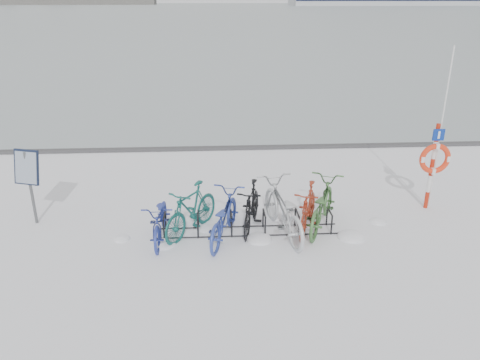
% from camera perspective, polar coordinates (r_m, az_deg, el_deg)
% --- Properties ---
extents(ground, '(900.00, 900.00, 0.00)m').
position_cam_1_polar(ground, '(10.33, 0.94, -6.33)').
color(ground, white).
rests_on(ground, ground).
extents(ice_sheet, '(400.00, 298.00, 0.02)m').
position_cam_1_polar(ice_sheet, '(164.17, -3.36, 19.92)').
color(ice_sheet, '#A5B3BA').
rests_on(ice_sheet, ground).
extents(quay_edge, '(400.00, 0.25, 0.10)m').
position_cam_1_polar(quay_edge, '(15.76, -0.66, 3.93)').
color(quay_edge, '#3F3F42').
rests_on(quay_edge, ground).
extents(bike_rack, '(4.00, 0.48, 0.46)m').
position_cam_1_polar(bike_rack, '(10.25, 0.95, -5.43)').
color(bike_rack, black).
rests_on(bike_rack, ground).
extents(info_board, '(0.62, 0.38, 1.75)m').
position_cam_1_polar(info_board, '(11.20, -24.50, 0.95)').
color(info_board, '#595B5E').
rests_on(info_board, ground).
extents(lifebuoy_station, '(0.74, 0.22, 3.84)m').
position_cam_1_polar(lifebuoy_station, '(11.82, 22.64, 2.42)').
color(lifebuoy_station, '#B1220E').
rests_on(lifebuoy_station, ground).
extents(bike_0, '(0.66, 1.80, 0.94)m').
position_cam_1_polar(bike_0, '(10.03, -9.64, -4.57)').
color(bike_0, '#273694').
rests_on(bike_0, ground).
extents(bike_1, '(1.46, 1.86, 1.13)m').
position_cam_1_polar(bike_1, '(10.14, -5.98, -3.47)').
color(bike_1, '#155751').
rests_on(bike_1, ground).
extents(bike_2, '(1.22, 2.09, 1.04)m').
position_cam_1_polar(bike_2, '(9.88, -2.06, -4.35)').
color(bike_2, '#2B3F99').
rests_on(bike_2, ground).
extents(bike_3, '(0.92, 1.84, 1.06)m').
position_cam_1_polar(bike_3, '(10.30, 1.41, -3.13)').
color(bike_3, black).
rests_on(bike_3, ground).
extents(bike_4, '(1.26, 2.38, 1.19)m').
position_cam_1_polar(bike_4, '(10.08, 5.22, -3.42)').
color(bike_4, '#BABEC3').
rests_on(bike_4, ground).
extents(bike_5, '(1.10, 1.82, 1.06)m').
position_cam_1_polar(bike_5, '(10.34, 8.31, -3.27)').
color(bike_5, maroon).
rests_on(bike_5, ground).
extents(bike_6, '(1.53, 2.21, 1.10)m').
position_cam_1_polar(bike_6, '(10.51, 9.88, -2.82)').
color(bike_6, '#3C6B35').
rests_on(bike_6, ground).
extents(snow_drifts, '(6.09, 1.60, 0.21)m').
position_cam_1_polar(snow_drifts, '(10.28, 3.94, -6.53)').
color(snow_drifts, white).
rests_on(snow_drifts, ground).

